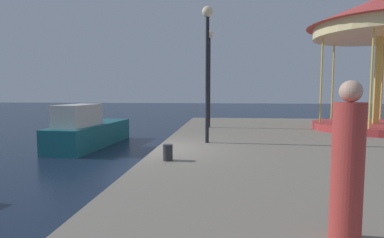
{
  "coord_description": "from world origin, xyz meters",
  "views": [
    {
      "loc": [
        2.03,
        -8.96,
        2.48
      ],
      "look_at": [
        0.87,
        2.08,
        1.5
      ],
      "focal_mm": 28.54,
      "sensor_mm": 36.0,
      "label": 1
    }
  ],
  "objects_px": {
    "carousel": "(380,30)",
    "person_near_carousel": "(347,167)",
    "motorboat_teal": "(89,131)",
    "bollard_center": "(168,152)",
    "lamp_post_mid_promenade": "(207,51)",
    "lamp_post_far_end": "(209,62)"
  },
  "relations": [
    {
      "from": "bollard_center",
      "to": "motorboat_teal",
      "type": "bearing_deg",
      "value": 128.89
    },
    {
      "from": "lamp_post_far_end",
      "to": "person_near_carousel",
      "type": "distance_m",
      "value": 11.42
    },
    {
      "from": "lamp_post_mid_promenade",
      "to": "lamp_post_far_end",
      "type": "bearing_deg",
      "value": 92.01
    },
    {
      "from": "lamp_post_mid_promenade",
      "to": "bollard_center",
      "type": "distance_m",
      "value": 4.04
    },
    {
      "from": "carousel",
      "to": "person_near_carousel",
      "type": "distance_m",
      "value": 12.48
    },
    {
      "from": "motorboat_teal",
      "to": "bollard_center",
      "type": "relative_size",
      "value": 13.61
    },
    {
      "from": "person_near_carousel",
      "to": "carousel",
      "type": "bearing_deg",
      "value": 63.66
    },
    {
      "from": "carousel",
      "to": "lamp_post_far_end",
      "type": "distance_m",
      "value": 7.5
    },
    {
      "from": "lamp_post_far_end",
      "to": "person_near_carousel",
      "type": "bearing_deg",
      "value": -79.32
    },
    {
      "from": "carousel",
      "to": "lamp_post_mid_promenade",
      "type": "bearing_deg",
      "value": -150.18
    },
    {
      "from": "motorboat_teal",
      "to": "carousel",
      "type": "height_order",
      "value": "carousel"
    },
    {
      "from": "motorboat_teal",
      "to": "carousel",
      "type": "relative_size",
      "value": 0.9
    },
    {
      "from": "person_near_carousel",
      "to": "bollard_center",
      "type": "bearing_deg",
      "value": 125.59
    },
    {
      "from": "lamp_post_far_end",
      "to": "bollard_center",
      "type": "distance_m",
      "value": 7.77
    },
    {
      "from": "motorboat_teal",
      "to": "lamp_post_mid_promenade",
      "type": "distance_m",
      "value": 7.09
    },
    {
      "from": "person_near_carousel",
      "to": "lamp_post_mid_promenade",
      "type": "bearing_deg",
      "value": 106.26
    },
    {
      "from": "carousel",
      "to": "person_near_carousel",
      "type": "height_order",
      "value": "carousel"
    },
    {
      "from": "carousel",
      "to": "lamp_post_mid_promenade",
      "type": "xyz_separation_m",
      "value": [
        -7.24,
        -4.15,
        -1.33
      ]
    },
    {
      "from": "carousel",
      "to": "bollard_center",
      "type": "bearing_deg",
      "value": -139.32
    },
    {
      "from": "lamp_post_mid_promenade",
      "to": "person_near_carousel",
      "type": "distance_m",
      "value": 7.2
    },
    {
      "from": "lamp_post_far_end",
      "to": "bollard_center",
      "type": "xyz_separation_m",
      "value": [
        -0.66,
        -7.19,
        -2.88
      ]
    },
    {
      "from": "lamp_post_mid_promenade",
      "to": "lamp_post_far_end",
      "type": "distance_m",
      "value": 4.42
    }
  ]
}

